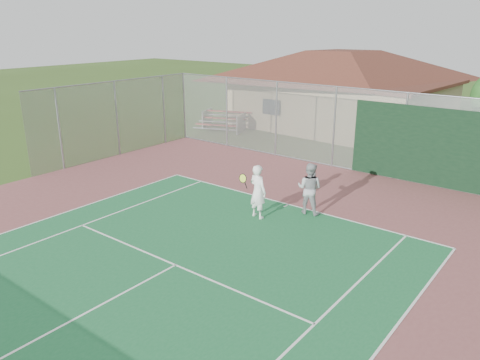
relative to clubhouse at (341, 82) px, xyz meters
name	(u,v)px	position (x,y,z in m)	size (l,w,h in m)	color
back_fence	(405,140)	(6.64, -7.68, -1.08)	(20.08, 0.11, 3.53)	gray
side_fence_left	(117,119)	(-5.47, -12.16, -1.00)	(0.08, 9.00, 3.50)	gray
clubhouse	(341,82)	(0.00, 0.00, 0.00)	(13.09, 9.23, 5.41)	tan
bleachers	(223,120)	(-5.23, -4.66, -2.20)	(3.29, 2.51, 1.03)	#A93127
player_white_front	(258,192)	(4.32, -14.35, -1.86)	(0.89, 0.64, 1.77)	white
player_grey_back	(309,189)	(5.45, -13.02, -1.88)	(0.93, 0.78, 1.72)	#9D9FA2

